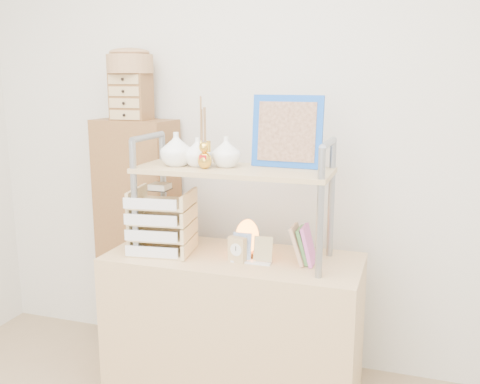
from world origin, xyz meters
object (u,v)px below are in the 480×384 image
object	(u,v)px
cabinet	(139,236)
letter_tray	(162,225)
salt_lamp	(247,237)
desk	(234,329)

from	to	relation	value
cabinet	letter_tray	world-z (taller)	cabinet
cabinet	salt_lamp	bearing A→B (deg)	-17.83
letter_tray	cabinet	bearing A→B (deg)	130.90
salt_lamp	desk	bearing A→B (deg)	-155.13
letter_tray	salt_lamp	size ratio (longest dim) A/B	1.91
cabinet	letter_tray	size ratio (longest dim) A/B	4.00
desk	salt_lamp	distance (m)	0.47
cabinet	salt_lamp	size ratio (longest dim) A/B	7.62
desk	salt_lamp	size ratio (longest dim) A/B	6.77
cabinet	salt_lamp	xyz separation A→B (m)	(0.77, -0.34, 0.17)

